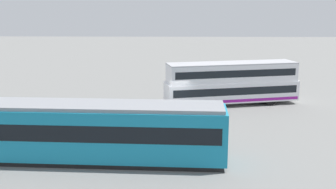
# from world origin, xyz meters

# --- Properties ---
(ground_plane) EXTENTS (160.00, 160.00, 0.00)m
(ground_plane) POSITION_xyz_m (0.00, 0.00, 0.00)
(ground_plane) COLOR slate
(double_decker_bus) EXTENTS (11.80, 5.15, 3.67)m
(double_decker_bus) POSITION_xyz_m (-4.93, -3.08, 1.89)
(double_decker_bus) COLOR white
(double_decker_bus) RESTS_ON ground
(tram_yellow) EXTENTS (15.50, 3.34, 3.25)m
(tram_yellow) POSITION_xyz_m (4.81, 10.02, 1.69)
(tram_yellow) COLOR teal
(tram_yellow) RESTS_ON ground
(pedestrian_near_railing) EXTENTS (0.33, 0.36, 1.70)m
(pedestrian_near_railing) POSITION_xyz_m (3.91, 5.84, 0.98)
(pedestrian_near_railing) COLOR #4C3F2D
(pedestrian_near_railing) RESTS_ON ground
(pedestrian_crossing) EXTENTS (0.45, 0.45, 1.73)m
(pedestrian_crossing) POSITION_xyz_m (-0.68, 9.20, 1.00)
(pedestrian_crossing) COLOR black
(pedestrian_crossing) RESTS_ON ground
(pedestrian_railing) EXTENTS (6.70, 1.05, 1.08)m
(pedestrian_railing) POSITION_xyz_m (3.47, 6.35, 0.73)
(pedestrian_railing) COLOR gray
(pedestrian_railing) RESTS_ON ground
(info_sign) EXTENTS (1.16, 0.32, 2.26)m
(info_sign) POSITION_xyz_m (7.98, 5.80, 1.57)
(info_sign) COLOR slate
(info_sign) RESTS_ON ground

